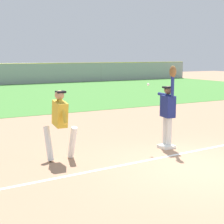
# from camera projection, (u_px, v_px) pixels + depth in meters

# --- Properties ---
(ground_plane) EXTENTS (76.71, 76.71, 0.00)m
(ground_plane) POSITION_uv_depth(u_px,v_px,m) (200.00, 167.00, 8.09)
(ground_plane) COLOR tan
(outfield_grass) EXTENTS (41.87, 17.10, 0.01)m
(outfield_grass) POSITION_uv_depth(u_px,v_px,m) (18.00, 95.00, 23.02)
(outfield_grass) COLOR #478438
(outfield_grass) RESTS_ON ground_plane
(chalk_foul_line) EXTENTS (11.98, 0.83, 0.01)m
(chalk_foul_line) POSITION_uv_depth(u_px,v_px,m) (35.00, 182.00, 7.09)
(chalk_foul_line) COLOR white
(chalk_foul_line) RESTS_ON ground_plane
(first_base) EXTENTS (0.39, 0.39, 0.08)m
(first_base) POSITION_uv_depth(u_px,v_px,m) (166.00, 146.00, 9.76)
(first_base) COLOR white
(first_base) RESTS_ON ground_plane
(fielder) EXTENTS (0.32, 0.90, 2.28)m
(fielder) POSITION_uv_depth(u_px,v_px,m) (168.00, 108.00, 9.71)
(fielder) COLOR silver
(fielder) RESTS_ON ground_plane
(runner) EXTENTS (0.71, 0.84, 1.72)m
(runner) POSITION_uv_depth(u_px,v_px,m) (60.00, 120.00, 8.50)
(runner) COLOR white
(runner) RESTS_ON ground_plane
(baseball) EXTENTS (0.07, 0.07, 0.07)m
(baseball) POSITION_uv_depth(u_px,v_px,m) (148.00, 84.00, 9.58)
(baseball) COLOR white
(parked_car_red) EXTENTS (4.44, 2.19, 1.25)m
(parked_car_red) POSITION_uv_depth(u_px,v_px,m) (24.00, 75.00, 34.60)
(parked_car_red) COLOR #B21E1E
(parked_car_red) RESTS_ON ground_plane
(parked_car_tan) EXTENTS (4.50, 2.31, 1.25)m
(parked_car_tan) POSITION_uv_depth(u_px,v_px,m) (69.00, 74.00, 36.67)
(parked_car_tan) COLOR tan
(parked_car_tan) RESTS_ON ground_plane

